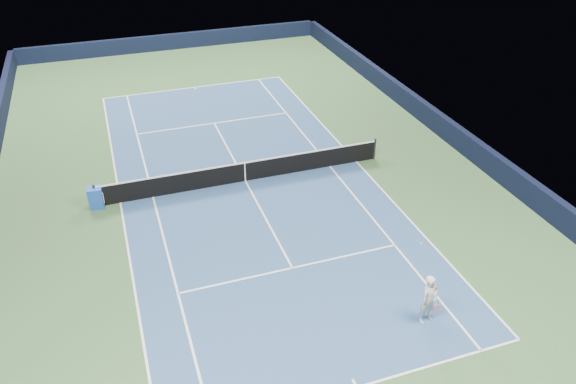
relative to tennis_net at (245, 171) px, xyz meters
name	(u,v)px	position (x,y,z in m)	size (l,w,h in m)	color
ground	(245,181)	(0.00, 0.00, -0.50)	(40.00, 40.00, 0.00)	#33562F
wall_far	(173,41)	(0.00, 19.82, 0.05)	(22.00, 0.35, 1.10)	black
wall_right	(455,135)	(10.82, 0.00, 0.05)	(0.35, 40.00, 1.10)	black
court_surface	(245,181)	(0.00, 0.00, -0.50)	(10.97, 23.77, 0.01)	navy
baseline_far	(195,87)	(0.00, 11.88, -0.50)	(10.97, 0.08, 0.00)	white
sideline_doubles_right	(356,162)	(5.49, 0.00, -0.50)	(0.08, 23.77, 0.00)	white
sideline_doubles_left	(120,203)	(-5.49, 0.00, -0.50)	(0.08, 23.77, 0.00)	white
sideline_singles_right	(330,166)	(4.12, 0.00, -0.50)	(0.08, 23.77, 0.00)	white
sideline_singles_left	(153,197)	(-4.12, 0.00, -0.50)	(0.08, 23.77, 0.00)	white
service_line_far	(214,123)	(0.00, 6.40, -0.50)	(8.23, 0.08, 0.00)	white
service_line_near	(292,268)	(0.00, -6.40, -0.50)	(8.23, 0.08, 0.00)	white
center_service_line	(245,181)	(0.00, 0.00, -0.50)	(0.08, 12.80, 0.00)	white
center_mark_far	(195,88)	(0.00, 11.73, -0.50)	(0.08, 0.30, 0.00)	white
center_mark_near	(355,383)	(0.00, -11.73, -0.50)	(0.08, 0.30, 0.00)	white
tennis_net	(245,171)	(0.00, 0.00, 0.00)	(12.90, 0.10, 1.07)	black
sponsor_cube	(96,197)	(-6.40, -0.01, -0.04)	(0.64, 0.59, 0.94)	blue
tennis_player	(429,299)	(3.18, -10.21, 0.38)	(0.85, 1.33, 2.35)	silver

